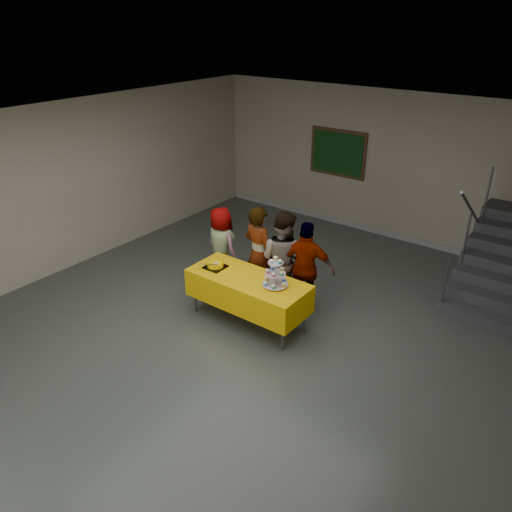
{
  "coord_description": "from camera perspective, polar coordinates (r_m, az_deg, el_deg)",
  "views": [
    {
      "loc": [
        3.84,
        -4.51,
        4.34
      ],
      "look_at": [
        -0.19,
        0.81,
        1.05
      ],
      "focal_mm": 35.0,
      "sensor_mm": 36.0,
      "label": 1
    }
  ],
  "objects": [
    {
      "name": "room_shell",
      "position": [
        6.33,
        -3.01,
        5.79
      ],
      "size": [
        10.0,
        10.04,
        3.02
      ],
      "color": "#4C514C",
      "rests_on": "ground"
    },
    {
      "name": "schoolchild_d",
      "position": [
        7.74,
        5.74,
        -1.42
      ],
      "size": [
        0.97,
        0.65,
        1.52
      ],
      "primitive_type": "imported",
      "rotation": [
        0.0,
        0.0,
        3.48
      ],
      "color": "slate",
      "rests_on": "ground"
    },
    {
      "name": "schoolchild_a",
      "position": [
        8.61,
        -3.97,
        1.15
      ],
      "size": [
        0.75,
        0.56,
        1.4
      ],
      "primitive_type": "imported",
      "rotation": [
        0.0,
        0.0,
        2.96
      ],
      "color": "slate",
      "rests_on": "ground"
    },
    {
      "name": "bear_cake",
      "position": [
        7.71,
        -4.68,
        -0.92
      ],
      "size": [
        0.32,
        0.36,
        0.12
      ],
      "color": "black",
      "rests_on": "bake_table"
    },
    {
      "name": "cupcake_stand",
      "position": [
        7.14,
        2.22,
        -2.23
      ],
      "size": [
        0.38,
        0.38,
        0.44
      ],
      "color": "silver",
      "rests_on": "bake_table"
    },
    {
      "name": "staircase",
      "position": [
        9.53,
        26.83,
        -0.62
      ],
      "size": [
        1.3,
        2.4,
        2.04
      ],
      "color": "#424447",
      "rests_on": "ground"
    },
    {
      "name": "noticeboard",
      "position": [
        11.04,
        9.33,
        11.53
      ],
      "size": [
        1.3,
        0.05,
        1.0
      ],
      "color": "#472B16",
      "rests_on": "ground"
    },
    {
      "name": "schoolchild_b",
      "position": [
        8.04,
        0.3,
        0.24
      ],
      "size": [
        0.66,
        0.49,
        1.63
      ],
      "primitive_type": "imported",
      "rotation": [
        0.0,
        0.0,
        2.95
      ],
      "color": "slate",
      "rests_on": "ground"
    },
    {
      "name": "schoolchild_c",
      "position": [
        7.92,
        3.03,
        -0.34
      ],
      "size": [
        0.8,
        0.64,
        1.6
      ],
      "primitive_type": "imported",
      "rotation": [
        0.0,
        0.0,
        3.18
      ],
      "color": "slate",
      "rests_on": "ground"
    },
    {
      "name": "bake_table",
      "position": [
        7.53,
        -0.92,
        -3.91
      ],
      "size": [
        1.88,
        0.78,
        0.77
      ],
      "color": "#595960",
      "rests_on": "ground"
    }
  ]
}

